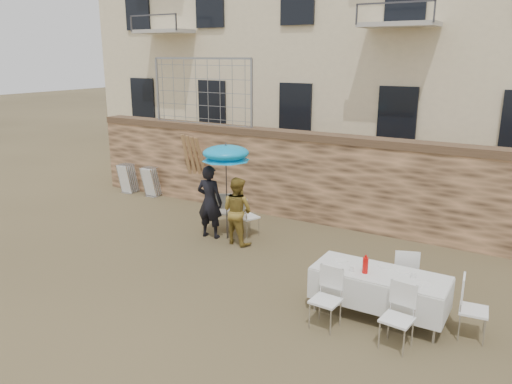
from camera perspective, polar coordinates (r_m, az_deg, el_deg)
The scene contains 17 objects.
ground at distance 9.19m, azimuth -9.40°, elevation -11.29°, with size 80.00×80.00×0.00m, color brown.
stone_wall at distance 12.79m, azimuth 4.90°, elevation 1.82°, with size 13.00×0.50×2.20m, color #8F6847.
chain_link_fence at distance 14.03m, azimuth -6.19°, elevation 11.27°, with size 3.20×0.06×1.80m, color gray, non-canonical shape.
man_suit at distance 11.44m, azimuth -5.31°, elevation -1.11°, with size 0.62×0.41×1.70m, color black.
woman_dress at distance 11.06m, azimuth -2.15°, elevation -2.15°, with size 0.74×0.57×1.52m, color gold.
umbrella at distance 11.03m, azimuth -3.46°, elevation 4.15°, with size 1.08×1.08×2.06m.
couple_chair_left at distance 11.98m, azimuth -3.72°, elevation -2.18°, with size 0.48×0.48×0.96m, color white, non-canonical shape.
couple_chair_right at distance 11.61m, azimuth -0.87°, elevation -2.72°, with size 0.48×0.48×0.96m, color white, non-canonical shape.
banquet_table at distance 8.25m, azimuth 13.99°, elevation -9.16°, with size 2.10×0.85×0.78m.
soda_bottle at distance 8.10m, azimuth 12.39°, elevation -8.18°, with size 0.09×0.09×0.26m, color red.
table_chair_front_left at distance 7.89m, azimuth 7.96°, elevation -12.03°, with size 0.48×0.48×0.96m, color white, non-canonical shape.
table_chair_front_right at distance 7.59m, azimuth 15.83°, elevation -13.67°, with size 0.48×0.48×0.96m, color white, non-canonical shape.
table_chair_back at distance 9.01m, azimuth 16.64°, elevation -8.93°, with size 0.48×0.48×0.96m, color white, non-canonical shape.
table_chair_side at distance 8.21m, azimuth 23.64°, elevation -12.11°, with size 0.48×0.48×0.96m, color white, non-canonical shape.
chair_stack_left at distance 15.81m, azimuth -14.03°, elevation 1.67°, with size 0.46×0.47×0.92m, color white, non-canonical shape.
chair_stack_right at distance 15.21m, azimuth -11.61°, elevation 1.28°, with size 0.46×0.40×0.92m, color white, non-canonical shape.
wood_planks at distance 14.13m, azimuth -6.71°, elevation 2.67°, with size 0.70×0.20×2.00m, color #A37749, non-canonical shape.
Camera 1 is at (5.41, -6.19, 4.10)m, focal length 35.00 mm.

